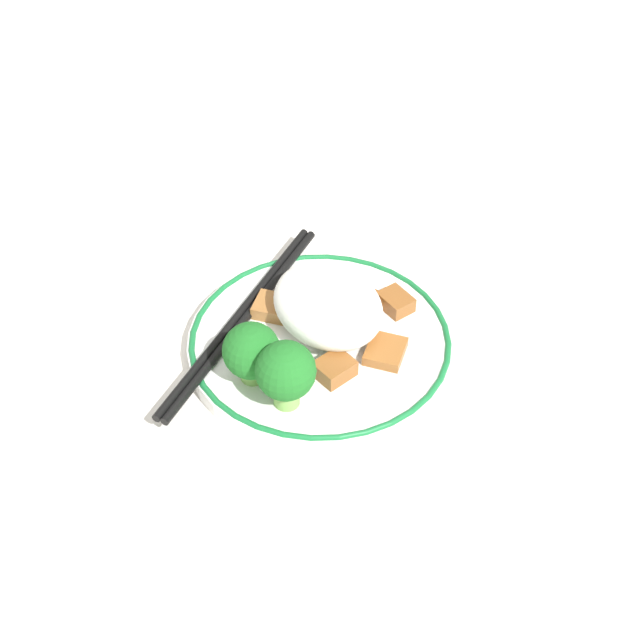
{
  "coord_description": "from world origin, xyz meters",
  "views": [
    {
      "loc": [
        -0.43,
        0.25,
        0.51
      ],
      "look_at": [
        0.0,
        0.0,
        0.03
      ],
      "focal_mm": 50.0,
      "sensor_mm": 36.0,
      "label": 1
    }
  ],
  "objects_px": {
    "plate": "(320,343)",
    "broccoli_back_center": "(286,372)",
    "broccoli_back_left": "(251,352)",
    "chopsticks": "(242,317)"
  },
  "relations": [
    {
      "from": "plate",
      "to": "broccoli_back_center",
      "type": "distance_m",
      "value": 0.08
    },
    {
      "from": "plate",
      "to": "broccoli_back_center",
      "type": "xyz_separation_m",
      "value": [
        -0.05,
        0.05,
        0.04
      ]
    },
    {
      "from": "plate",
      "to": "chopsticks",
      "type": "relative_size",
      "value": 1.01
    },
    {
      "from": "broccoli_back_center",
      "to": "chopsticks",
      "type": "relative_size",
      "value": 0.27
    },
    {
      "from": "broccoli_back_center",
      "to": "plate",
      "type": "bearing_deg",
      "value": -50.15
    },
    {
      "from": "plate",
      "to": "broccoli_back_center",
      "type": "height_order",
      "value": "broccoli_back_center"
    },
    {
      "from": "broccoli_back_left",
      "to": "chopsticks",
      "type": "bearing_deg",
      "value": -19.11
    },
    {
      "from": "broccoli_back_left",
      "to": "chopsticks",
      "type": "relative_size",
      "value": 0.24
    },
    {
      "from": "chopsticks",
      "to": "broccoli_back_center",
      "type": "bearing_deg",
      "value": 173.27
    },
    {
      "from": "plate",
      "to": "broccoli_back_center",
      "type": "relative_size",
      "value": 3.74
    }
  ]
}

